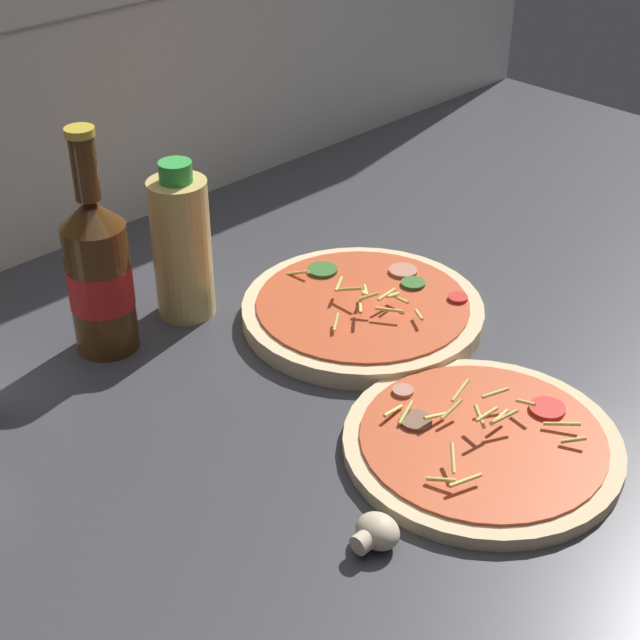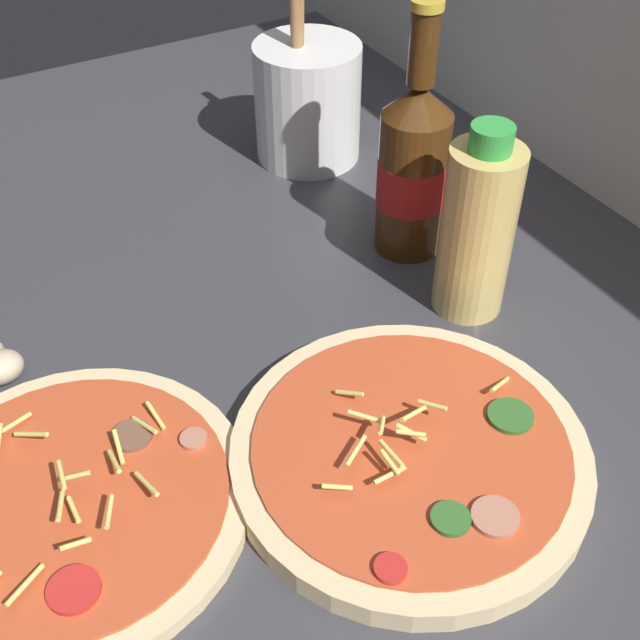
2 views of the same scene
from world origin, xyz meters
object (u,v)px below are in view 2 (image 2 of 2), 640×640
object	(u,v)px
beer_bottle	(413,167)
utensil_crock	(307,101)
pizza_near	(72,502)
pizza_far	(410,454)
oil_bottle	(477,229)

from	to	relation	value
beer_bottle	utensil_crock	xyz separation A→B (cm)	(-20.34, 0.02, -2.23)
beer_bottle	pizza_near	bearing A→B (deg)	-69.46
pizza_far	beer_bottle	world-z (taller)	beer_bottle
beer_bottle	pizza_far	bearing A→B (deg)	-33.91
utensil_crock	beer_bottle	bearing A→B (deg)	-0.05
pizza_near	oil_bottle	bearing A→B (deg)	96.24
utensil_crock	pizza_near	bearing A→B (deg)	-47.92
beer_bottle	oil_bottle	bearing A→B (deg)	-2.16
pizza_far	utensil_crock	world-z (taller)	utensil_crock
oil_bottle	utensil_crock	world-z (taller)	utensil_crock
oil_bottle	utensil_crock	bearing A→B (deg)	179.25
oil_bottle	utensil_crock	distance (cm)	30.63
pizza_far	beer_bottle	bearing A→B (deg)	146.09
pizza_near	utensil_crock	size ratio (longest dim) A/B	1.22
beer_bottle	oil_bottle	size ratio (longest dim) A/B	1.36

